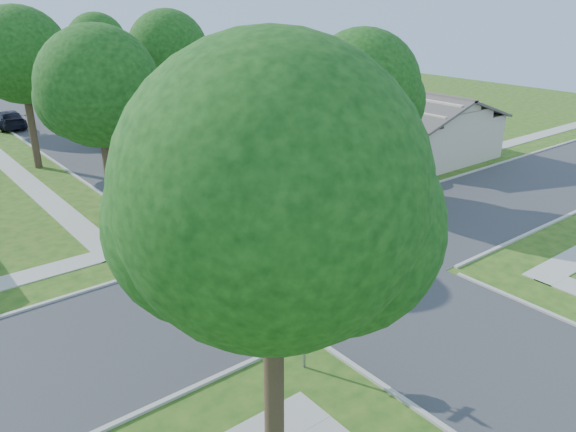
# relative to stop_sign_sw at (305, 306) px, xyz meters

# --- Properties ---
(ground) EXTENTS (100.00, 100.00, 0.00)m
(ground) POSITION_rel_stop_sign_sw_xyz_m (4.70, 4.70, -2.03)
(ground) COLOR #244B14
(ground) RESTS_ON ground
(road_ns) EXTENTS (7.00, 100.00, 0.02)m
(road_ns) POSITION_rel_stop_sign_sw_xyz_m (4.70, 4.70, -2.03)
(road_ns) COLOR #333335
(road_ns) RESTS_ON ground
(sidewalk_ne) EXTENTS (1.20, 40.00, 0.04)m
(sidewalk_ne) POSITION_rel_stop_sign_sw_xyz_m (10.80, 30.70, -2.01)
(sidewalk_ne) COLOR #9E9B91
(sidewalk_ne) RESTS_ON ground
(driveway) EXTENTS (8.80, 3.60, 0.05)m
(driveway) POSITION_rel_stop_sign_sw_xyz_m (12.60, 11.80, -2.01)
(driveway) COLOR #9E9B91
(driveway) RESTS_ON ground
(stop_sign_sw) EXTENTS (1.05, 0.80, 2.98)m
(stop_sign_sw) POSITION_rel_stop_sign_sw_xyz_m (0.00, 0.00, 0.00)
(stop_sign_sw) COLOR gray
(stop_sign_sw) RESTS_ON ground
(stop_sign_ne) EXTENTS (1.05, 0.80, 2.98)m
(stop_sign_ne) POSITION_rel_stop_sign_sw_xyz_m (9.40, 9.40, 0.00)
(stop_sign_ne) COLOR gray
(stop_sign_ne) RESTS_ON ground
(tree_e_near) EXTENTS (4.97, 4.80, 8.28)m
(tree_e_near) POSITION_rel_stop_sign_sw_xyz_m (9.45, 13.71, 3.61)
(tree_e_near) COLOR #38281C
(tree_e_near) RESTS_ON ground
(tree_e_mid) EXTENTS (5.59, 5.40, 9.21)m
(tree_e_mid) POSITION_rel_stop_sign_sw_xyz_m (9.46, 25.71, 4.22)
(tree_e_mid) COLOR #38281C
(tree_e_mid) RESTS_ON ground
(tree_e_far) EXTENTS (5.17, 5.00, 8.72)m
(tree_e_far) POSITION_rel_stop_sign_sw_xyz_m (9.45, 38.71, 3.95)
(tree_e_far) COLOR #38281C
(tree_e_far) RESTS_ON ground
(tree_w_near) EXTENTS (5.38, 5.20, 8.97)m
(tree_w_near) POSITION_rel_stop_sign_sw_xyz_m (0.06, 13.71, 4.08)
(tree_w_near) COLOR #38281C
(tree_w_near) RESTS_ON ground
(tree_w_mid) EXTENTS (5.80, 5.60, 9.56)m
(tree_w_mid) POSITION_rel_stop_sign_sw_xyz_m (0.06, 25.71, 4.46)
(tree_w_mid) COLOR #38281C
(tree_w_mid) RESTS_ON ground
(tree_sw_corner) EXTENTS (6.21, 6.00, 9.55)m
(tree_sw_corner) POSITION_rel_stop_sign_sw_xyz_m (-2.74, -2.29, 4.23)
(tree_sw_corner) COLOR #38281C
(tree_sw_corner) RESTS_ON ground
(tree_ne_corner) EXTENTS (5.80, 5.60, 8.66)m
(tree_ne_corner) POSITION_rel_stop_sign_sw_xyz_m (11.06, 8.91, 3.56)
(tree_ne_corner) COLOR #38281C
(tree_ne_corner) RESTS_ON ground
(house_ne_near) EXTENTS (8.42, 13.60, 4.23)m
(house_ne_near) POSITION_rel_stop_sign_sw_xyz_m (20.69, 15.70, -0.51)
(house_ne_near) COLOR beige
(house_ne_near) RESTS_ON ground
(house_ne_far) EXTENTS (8.42, 13.60, 4.23)m
(house_ne_far) POSITION_rel_stop_sign_sw_xyz_m (20.69, 33.70, -0.51)
(house_ne_far) COLOR beige
(house_ne_far) RESTS_ON ground
(car_driveway) EXTENTS (4.69, 1.79, 1.53)m
(car_driveway) POSITION_rel_stop_sign_sw_xyz_m (15.80, 10.20, -1.27)
(car_driveway) COLOR #4A0F12
(car_driveway) RESTS_ON ground
(car_curb_east) EXTENTS (2.10, 4.71, 1.57)m
(car_curb_east) POSITION_rel_stop_sign_sw_xyz_m (5.90, 28.18, -1.24)
(car_curb_east) COLOR black
(car_curb_east) RESTS_ON ground
(car_curb_west) EXTENTS (2.08, 4.85, 1.39)m
(car_curb_west) POSITION_rel_stop_sign_sw_xyz_m (1.50, 38.77, -1.33)
(car_curb_west) COLOR black
(car_curb_west) RESTS_ON ground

